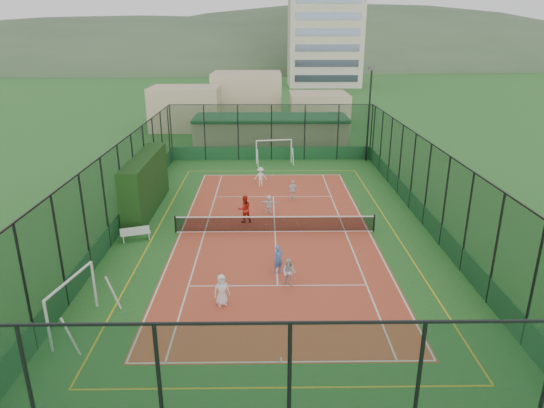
{
  "coord_description": "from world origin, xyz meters",
  "views": [
    {
      "loc": [
        -0.52,
        -26.16,
        11.04
      ],
      "look_at": [
        -0.15,
        1.49,
        1.2
      ],
      "focal_mm": 32.0,
      "sensor_mm": 36.0,
      "label": 1
    }
  ],
  "objects": [
    {
      "name": "child_far_back",
      "position": [
        -0.34,
        3.2,
        0.6
      ],
      "size": [
        1.14,
        0.59,
        1.18
      ],
      "primitive_type": "imported",
      "rotation": [
        0.0,
        0.0,
        2.91
      ],
      "color": "white",
      "rests_on": "court_slab"
    },
    {
      "name": "child_near_left",
      "position": [
        -2.42,
        -8.01,
        0.72
      ],
      "size": [
        0.81,
        0.67,
        1.41
      ],
      "primitive_type": "imported",
      "rotation": [
        0.0,
        0.0,
        0.36
      ],
      "color": "white",
      "rests_on": "court_slab"
    },
    {
      "name": "futsal_goal_far",
      "position": [
        0.21,
        15.71,
        1.04
      ],
      "size": [
        3.33,
        1.39,
        2.08
      ],
      "primitive_type": null,
      "rotation": [
        0.0,
        0.0,
        0.15
      ],
      "color": "white",
      "rests_on": "ground"
    },
    {
      "name": "child_far_right",
      "position": [
        1.33,
        5.65,
        0.72
      ],
      "size": [
        0.84,
        0.37,
        1.42
      ],
      "primitive_type": "imported",
      "rotation": [
        0.0,
        0.0,
        3.17
      ],
      "color": "silver",
      "rests_on": "court_slab"
    },
    {
      "name": "futsal_goal_near",
      "position": [
        -8.07,
        -9.59,
        1.05
      ],
      "size": [
        3.37,
        1.57,
        2.09
      ],
      "primitive_type": null,
      "rotation": [
        0.0,
        0.0,
        1.37
      ],
      "color": "white",
      "rests_on": "ground"
    },
    {
      "name": "ground",
      "position": [
        0.0,
        0.0,
        0.0
      ],
      "size": [
        300.0,
        300.0,
        0.0
      ],
      "primitive_type": "plane",
      "color": "#216227",
      "rests_on": "ground"
    },
    {
      "name": "white_bench",
      "position": [
        -7.8,
        -1.14,
        0.45
      ],
      "size": [
        1.64,
        0.94,
        0.89
      ],
      "primitive_type": null,
      "rotation": [
        0.0,
        0.0,
        0.34
      ],
      "color": "white",
      "rests_on": "ground"
    },
    {
      "name": "floodlight_ne",
      "position": [
        8.6,
        16.6,
        4.12
      ],
      "size": [
        0.6,
        0.26,
        8.25
      ],
      "primitive_type": null,
      "color": "black",
      "rests_on": "ground"
    },
    {
      "name": "tennis_net",
      "position": [
        0.0,
        0.0,
        0.53
      ],
      "size": [
        11.67,
        0.12,
        1.06
      ],
      "primitive_type": null,
      "color": "black",
      "rests_on": "ground"
    },
    {
      "name": "court_slab",
      "position": [
        0.0,
        0.0,
        0.01
      ],
      "size": [
        11.17,
        23.97,
        0.01
      ],
      "primitive_type": "cube",
      "color": "#C24A2B",
      "rests_on": "ground"
    },
    {
      "name": "child_near_right",
      "position": [
        0.51,
        -6.38,
        0.68
      ],
      "size": [
        0.8,
        0.72,
        1.33
      ],
      "primitive_type": "imported",
      "rotation": [
        0.0,
        0.0,
        -0.42
      ],
      "color": "silver",
      "rests_on": "court_slab"
    },
    {
      "name": "apartment_tower",
      "position": [
        12.0,
        82.0,
        15.0
      ],
      "size": [
        15.0,
        12.0,
        30.0
      ],
      "primitive_type": "cube",
      "color": "beige",
      "rests_on": "ground"
    },
    {
      "name": "clubhouse",
      "position": [
        0.0,
        22.0,
        1.57
      ],
      "size": [
        15.2,
        7.2,
        3.15
      ],
      "primitive_type": null,
      "color": "tan",
      "rests_on": "ground"
    },
    {
      "name": "child_far_left",
      "position": [
        -0.93,
        8.91,
        0.75
      ],
      "size": [
        0.97,
        0.57,
        1.47
      ],
      "primitive_type": "imported",
      "rotation": [
        0.0,
        0.0,
        3.17
      ],
      "color": "white",
      "rests_on": "court_slab"
    },
    {
      "name": "perimeter_fence",
      "position": [
        0.0,
        0.0,
        2.5
      ],
      "size": [
        18.12,
        34.12,
        5.0
      ],
      "primitive_type": null,
      "color": "#103218",
      "rests_on": "ground"
    },
    {
      "name": "hedge_left",
      "position": [
        -8.3,
        3.89,
        1.8
      ],
      "size": [
        1.23,
        8.23,
        3.6
      ],
      "primitive_type": "cube",
      "color": "black",
      "rests_on": "ground"
    },
    {
      "name": "child_near_mid",
      "position": [
        0.06,
        -5.1,
        0.71
      ],
      "size": [
        0.61,
        0.56,
        1.4
      ],
      "primitive_type": "imported",
      "rotation": [
        0.0,
        0.0,
        0.57
      ],
      "color": "#4777CB",
      "rests_on": "court_slab"
    },
    {
      "name": "coach",
      "position": [
        -1.83,
        1.55,
        0.86
      ],
      "size": [
        0.98,
        0.86,
        1.7
      ],
      "primitive_type": "imported",
      "rotation": [
        0.0,
        0.0,
        3.45
      ],
      "color": "red",
      "rests_on": "court_slab"
    },
    {
      "name": "tennis_balls",
      "position": [
        0.66,
        1.36,
        0.04
      ],
      "size": [
        4.86,
        1.0,
        0.07
      ],
      "color": "#CCE033",
      "rests_on": "court_slab"
    },
    {
      "name": "distant_hills",
      "position": [
        0.0,
        150.0,
        0.0
      ],
      "size": [
        200.0,
        60.0,
        24.0
      ],
      "primitive_type": null,
      "color": "#384C33",
      "rests_on": "ground"
    }
  ]
}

